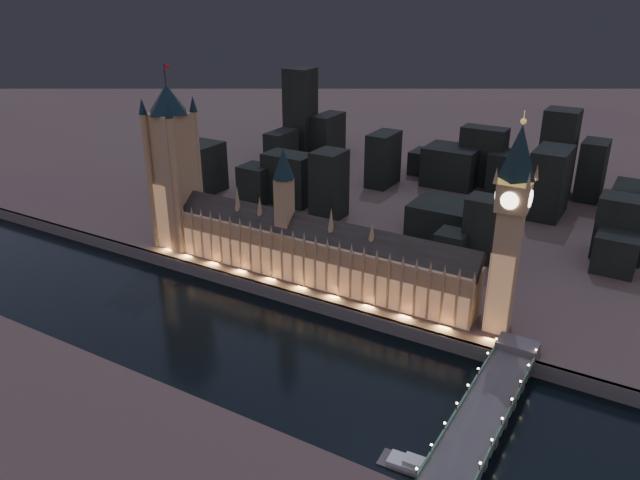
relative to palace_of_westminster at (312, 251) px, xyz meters
The scene contains 9 objects.
ground_plane 67.30m from the palace_of_westminster, 85.65° to the right, with size 2000.00×2000.00×0.00m, color black.
north_bank 458.83m from the palace_of_westminster, 89.41° to the left, with size 2000.00×960.00×8.00m, color #503839.
embankment_wall 30.87m from the palace_of_westminster, 77.25° to the right, with size 2000.00×2.50×8.00m, color #4E424C.
palace_of_westminster is the anchor object (origin of this frame).
victoria_tower 112.93m from the palace_of_westminster, behind, with size 31.68×31.68×119.29m.
elizabeth_tower 121.32m from the palace_of_westminster, ahead, with size 18.00×18.00×113.40m.
westminster_bridge 144.63m from the palace_of_westminster, 27.08° to the right, with size 19.78×113.00×15.90m.
river_boat 161.34m from the palace_of_westminster, 41.84° to the right, with size 42.75×12.65×4.50m.
city_backdrop 189.75m from the palace_of_westminster, 78.22° to the left, with size 469.39×215.63×85.60m.
Camera 1 is at (171.65, -226.11, 177.82)m, focal length 35.00 mm.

